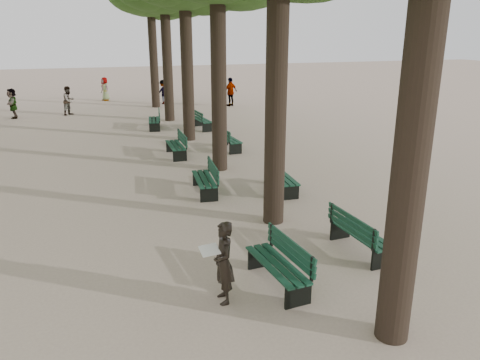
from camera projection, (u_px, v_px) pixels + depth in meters
name	position (u px, v px, depth m)	size (l,w,h in m)	color
ground	(259.00, 289.00, 8.86)	(120.00, 120.00, 0.00)	tan
bench_left_0	(277.00, 273.00, 8.90)	(0.73, 1.84, 0.92)	black
bench_left_1	(205.00, 184.00, 14.03)	(0.73, 1.84, 0.92)	black
bench_left_2	(176.00, 150.00, 18.16)	(0.58, 1.80, 0.92)	black
bench_left_3	(154.00, 123.00, 23.33)	(0.81, 1.86, 0.92)	black
bench_right_0	(360.00, 241.00, 10.24)	(0.66, 1.83, 0.92)	black
bench_right_1	(282.00, 183.00, 14.20)	(0.69, 1.84, 0.92)	black
bench_right_2	(229.00, 143.00, 19.19)	(0.67, 1.83, 0.92)	black
bench_right_3	(203.00, 124.00, 23.25)	(0.70, 1.84, 0.92)	black
man_with_map	(224.00, 263.00, 8.24)	(0.59, 0.62, 1.53)	black
pedestrian_d	(105.00, 89.00, 32.67)	(0.79, 0.32, 1.61)	#262628
pedestrian_c	(231.00, 92.00, 30.24)	(1.07, 0.37, 1.83)	#262628
pedestrian_a	(69.00, 101.00, 27.03)	(0.80, 0.33, 1.65)	#262628
pedestrian_b	(163.00, 92.00, 31.12)	(1.03, 0.32, 1.59)	#262628
pedestrian_e	(13.00, 103.00, 25.98)	(1.54, 0.33, 1.66)	#262628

